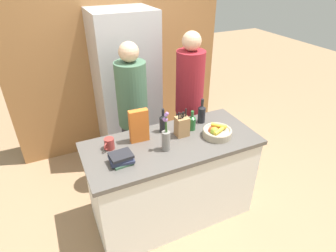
# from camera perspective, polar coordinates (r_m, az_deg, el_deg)

# --- Properties ---
(ground_plane) EXTENTS (14.00, 14.00, 0.00)m
(ground_plane) POSITION_cam_1_polar(r_m,az_deg,el_deg) (3.16, 0.72, -16.95)
(ground_plane) COLOR #A37F5B
(kitchen_island) EXTENTS (1.60, 0.71, 0.90)m
(kitchen_island) POSITION_cam_1_polar(r_m,az_deg,el_deg) (2.84, 0.78, -10.79)
(kitchen_island) COLOR silver
(kitchen_island) RESTS_ON ground_plane
(back_wall_wood) EXTENTS (2.80, 0.12, 2.60)m
(back_wall_wood) POSITION_cam_1_polar(r_m,az_deg,el_deg) (3.78, -10.07, 14.44)
(back_wall_wood) COLOR #9E6B3D
(back_wall_wood) RESTS_ON ground_plane
(refrigerator) EXTENTS (0.72, 0.63, 1.88)m
(refrigerator) POSITION_cam_1_polar(r_m,az_deg,el_deg) (3.56, -8.38, 7.41)
(refrigerator) COLOR #B7B7BC
(refrigerator) RESTS_ON ground_plane
(fruit_bowl) EXTENTS (0.27, 0.27, 0.12)m
(fruit_bowl) POSITION_cam_1_polar(r_m,az_deg,el_deg) (2.66, 9.90, -1.10)
(fruit_bowl) COLOR tan
(fruit_bowl) RESTS_ON kitchen_island
(knife_block) EXTENTS (0.12, 0.10, 0.27)m
(knife_block) POSITION_cam_1_polar(r_m,az_deg,el_deg) (2.61, 2.85, -0.02)
(knife_block) COLOR #A87A4C
(knife_block) RESTS_ON kitchen_island
(flower_vase) EXTENTS (0.07, 0.07, 0.37)m
(flower_vase) POSITION_cam_1_polar(r_m,az_deg,el_deg) (2.39, -0.41, -2.23)
(flower_vase) COLOR gray
(flower_vase) RESTS_ON kitchen_island
(cereal_box) EXTENTS (0.17, 0.07, 0.31)m
(cereal_box) POSITION_cam_1_polar(r_m,az_deg,el_deg) (2.51, -5.93, 0.02)
(cereal_box) COLOR orange
(cereal_box) RESTS_ON kitchen_island
(coffee_mug) EXTENTS (0.11, 0.11, 0.10)m
(coffee_mug) POSITION_cam_1_polar(r_m,az_deg,el_deg) (2.49, -11.87, -3.56)
(coffee_mug) COLOR #99332D
(coffee_mug) RESTS_ON kitchen_island
(book_stack) EXTENTS (0.20, 0.16, 0.09)m
(book_stack) POSITION_cam_1_polar(r_m,az_deg,el_deg) (2.31, -9.49, -6.55)
(book_stack) COLOR #3D6047
(book_stack) RESTS_ON kitchen_island
(bottle_oil) EXTENTS (0.07, 0.07, 0.24)m
(bottle_oil) POSITION_cam_1_polar(r_m,az_deg,el_deg) (2.66, -1.03, 0.65)
(bottle_oil) COLOR black
(bottle_oil) RESTS_ON kitchen_island
(bottle_vinegar) EXTENTS (0.08, 0.08, 0.26)m
(bottle_vinegar) POSITION_cam_1_polar(r_m,az_deg,el_deg) (2.84, 6.85, 2.61)
(bottle_vinegar) COLOR black
(bottle_vinegar) RESTS_ON kitchen_island
(bottle_wine) EXTENTS (0.07, 0.07, 0.20)m
(bottle_wine) POSITION_cam_1_polar(r_m,az_deg,el_deg) (2.71, 4.89, 0.75)
(bottle_wine) COLOR #286633
(bottle_wine) RESTS_ON kitchen_island
(person_at_sink) EXTENTS (0.31, 0.31, 1.69)m
(person_at_sink) POSITION_cam_1_polar(r_m,az_deg,el_deg) (2.98, -7.13, 2.95)
(person_at_sink) COLOR #383842
(person_at_sink) RESTS_ON ground_plane
(person_in_blue) EXTENTS (0.31, 0.31, 1.73)m
(person_in_blue) POSITION_cam_1_polar(r_m,az_deg,el_deg) (3.18, 4.34, 5.52)
(person_in_blue) COLOR #383842
(person_in_blue) RESTS_ON ground_plane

